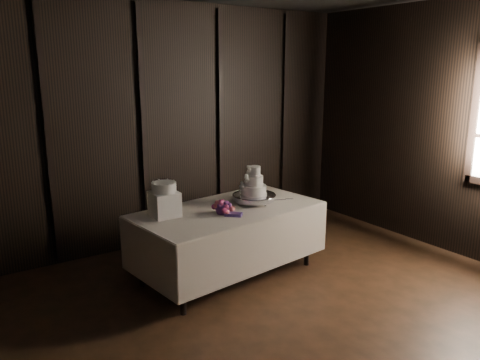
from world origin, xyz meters
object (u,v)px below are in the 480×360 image
object	(u,v)px
cake_stand	(254,199)
small_cake	(164,187)
display_table	(228,239)
bouquet	(223,208)
box_pedestal	(165,204)
wedding_cake	(253,184)

from	to	relation	value
cake_stand	small_cake	bearing A→B (deg)	174.17
display_table	cake_stand	xyz separation A→B (m)	(0.36, 0.03, 0.39)
display_table	bouquet	xyz separation A→B (m)	(-0.14, -0.12, 0.40)
box_pedestal	small_cake	xyz separation A→B (m)	(0.00, 0.00, 0.17)
display_table	bouquet	size ratio (longest dim) A/B	5.56
display_table	bouquet	bearing A→B (deg)	-146.25
bouquet	display_table	bearing A→B (deg)	40.56
box_pedestal	small_cake	size ratio (longest dim) A/B	1.05
bouquet	wedding_cake	bearing A→B (deg)	16.35
cake_stand	small_cake	world-z (taller)	small_cake
wedding_cake	box_pedestal	bearing A→B (deg)	-177.74
display_table	small_cake	bearing A→B (deg)	161.61
box_pedestal	display_table	bearing A→B (deg)	-11.58
cake_stand	wedding_cake	world-z (taller)	wedding_cake
box_pedestal	bouquet	bearing A→B (deg)	-26.19
wedding_cake	box_pedestal	size ratio (longest dim) A/B	1.23
bouquet	small_cake	xyz separation A→B (m)	(-0.53, 0.26, 0.24)
bouquet	cake_stand	bearing A→B (deg)	17.03
wedding_cake	box_pedestal	world-z (taller)	wedding_cake
wedding_cake	small_cake	world-z (taller)	wedding_cake
wedding_cake	display_table	bearing A→B (deg)	-167.86
display_table	small_cake	size ratio (longest dim) A/B	8.51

